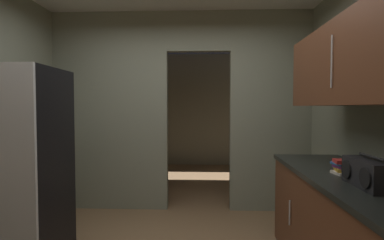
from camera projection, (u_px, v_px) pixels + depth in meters
name	position (u px, v px, depth m)	size (l,w,h in m)	color
kitchen_partition	(176.00, 107.00, 4.19)	(3.49, 0.12, 2.68)	gray
adjoining_room_shell	(189.00, 110.00, 6.41)	(3.49, 3.36, 2.68)	gray
refrigerator	(11.00, 169.00, 2.65)	(0.83, 0.72, 1.73)	black
lower_cabinet_run	(354.00, 239.00, 2.21)	(0.67, 2.19, 0.89)	brown
upper_cabinet_counterside	(358.00, 61.00, 2.16)	(0.36, 1.97, 0.62)	brown
boombox	(371.00, 173.00, 1.93)	(0.20, 0.41, 0.20)	black
book_stack	(343.00, 167.00, 2.31)	(0.15, 0.18, 0.11)	beige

